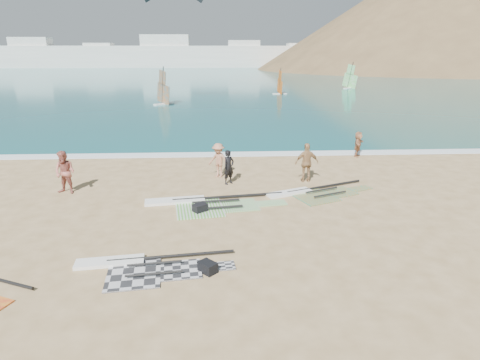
{
  "coord_description": "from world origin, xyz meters",
  "views": [
    {
      "loc": [
        -0.0,
        -12.43,
        6.33
      ],
      "look_at": [
        0.86,
        4.0,
        1.0
      ],
      "focal_mm": 30.0,
      "sensor_mm": 36.0,
      "label": 1
    }
  ],
  "objects_px": {
    "beachgoer_right": "(358,144)",
    "rig_grey": "(141,267)",
    "gear_bag_near": "(200,208)",
    "beachgoer_back": "(307,163)",
    "rig_orange": "(313,193)",
    "gear_bag_far": "(208,267)",
    "beachgoer_left": "(65,173)",
    "beachgoer_mid": "(218,160)",
    "rig_green": "(204,203)",
    "person_wetsuit": "(229,167)"
  },
  "relations": [
    {
      "from": "beachgoer_right",
      "to": "rig_orange",
      "type": "bearing_deg",
      "value": 174.92
    },
    {
      "from": "beachgoer_mid",
      "to": "rig_orange",
      "type": "bearing_deg",
      "value": -0.58
    },
    {
      "from": "rig_grey",
      "to": "beachgoer_mid",
      "type": "height_order",
      "value": "beachgoer_mid"
    },
    {
      "from": "rig_grey",
      "to": "beachgoer_left",
      "type": "xyz_separation_m",
      "value": [
        -4.65,
        7.01,
        0.95
      ]
    },
    {
      "from": "rig_orange",
      "to": "beachgoer_mid",
      "type": "relative_size",
      "value": 2.92
    },
    {
      "from": "beachgoer_left",
      "to": "beachgoer_right",
      "type": "bearing_deg",
      "value": 35.06
    },
    {
      "from": "gear_bag_near",
      "to": "beachgoer_left",
      "type": "relative_size",
      "value": 0.27
    },
    {
      "from": "rig_grey",
      "to": "rig_orange",
      "type": "relative_size",
      "value": 0.95
    },
    {
      "from": "beachgoer_left",
      "to": "beachgoer_back",
      "type": "relative_size",
      "value": 1.01
    },
    {
      "from": "gear_bag_near",
      "to": "beachgoer_back",
      "type": "distance_m",
      "value": 6.48
    },
    {
      "from": "rig_green",
      "to": "gear_bag_near",
      "type": "distance_m",
      "value": 0.87
    },
    {
      "from": "beachgoer_left",
      "to": "beachgoer_back",
      "type": "xyz_separation_m",
      "value": [
        11.45,
        1.15,
        -0.01
      ]
    },
    {
      "from": "rig_orange",
      "to": "gear_bag_far",
      "type": "height_order",
      "value": "gear_bag_far"
    },
    {
      "from": "gear_bag_near",
      "to": "beachgoer_mid",
      "type": "xyz_separation_m",
      "value": [
        0.77,
        4.81,
        0.73
      ]
    },
    {
      "from": "gear_bag_near",
      "to": "rig_orange",
      "type": "bearing_deg",
      "value": 20.6
    },
    {
      "from": "beachgoer_mid",
      "to": "person_wetsuit",
      "type": "bearing_deg",
      "value": -33.68
    },
    {
      "from": "rig_green",
      "to": "gear_bag_far",
      "type": "distance_m",
      "value": 5.56
    },
    {
      "from": "gear_bag_near",
      "to": "gear_bag_far",
      "type": "bearing_deg",
      "value": -84.79
    },
    {
      "from": "rig_grey",
      "to": "beachgoer_right",
      "type": "xyz_separation_m",
      "value": [
        11.06,
        12.98,
        0.74
      ]
    },
    {
      "from": "person_wetsuit",
      "to": "beachgoer_right",
      "type": "relative_size",
      "value": 1.09
    },
    {
      "from": "gear_bag_far",
      "to": "beachgoer_right",
      "type": "xyz_separation_m",
      "value": [
        9.01,
        13.32,
        0.63
      ]
    },
    {
      "from": "rig_grey",
      "to": "beachgoer_mid",
      "type": "relative_size",
      "value": 2.76
    },
    {
      "from": "rig_green",
      "to": "beachgoer_left",
      "type": "xyz_separation_m",
      "value": [
        -6.41,
        1.8,
        0.95
      ]
    },
    {
      "from": "rig_grey",
      "to": "gear_bag_far",
      "type": "height_order",
      "value": "gear_bag_far"
    },
    {
      "from": "rig_green",
      "to": "beachgoer_back",
      "type": "height_order",
      "value": "beachgoer_back"
    },
    {
      "from": "gear_bag_far",
      "to": "beachgoer_back",
      "type": "height_order",
      "value": "beachgoer_back"
    },
    {
      "from": "rig_green",
      "to": "beachgoer_back",
      "type": "xyz_separation_m",
      "value": [
        5.04,
        2.95,
        0.94
      ]
    },
    {
      "from": "gear_bag_far",
      "to": "rig_grey",
      "type": "bearing_deg",
      "value": 170.72
    },
    {
      "from": "rig_green",
      "to": "gear_bag_near",
      "type": "xyz_separation_m",
      "value": [
        -0.15,
        -0.85,
        0.12
      ]
    },
    {
      "from": "beachgoer_right",
      "to": "rig_grey",
      "type": "bearing_deg",
      "value": 167.32
    },
    {
      "from": "rig_green",
      "to": "rig_orange",
      "type": "distance_m",
      "value": 5.09
    },
    {
      "from": "person_wetsuit",
      "to": "beachgoer_back",
      "type": "distance_m",
      "value": 3.91
    },
    {
      "from": "rig_grey",
      "to": "beachgoer_left",
      "type": "height_order",
      "value": "beachgoer_left"
    },
    {
      "from": "rig_grey",
      "to": "rig_green",
      "type": "distance_m",
      "value": 5.51
    },
    {
      "from": "gear_bag_near",
      "to": "rig_grey",
      "type": "bearing_deg",
      "value": -110.33
    },
    {
      "from": "beachgoer_left",
      "to": "beachgoer_right",
      "type": "relative_size",
      "value": 1.27
    },
    {
      "from": "rig_orange",
      "to": "person_wetsuit",
      "type": "bearing_deg",
      "value": 133.81
    },
    {
      "from": "rig_orange",
      "to": "beachgoer_left",
      "type": "height_order",
      "value": "beachgoer_left"
    },
    {
      "from": "beachgoer_right",
      "to": "rig_green",
      "type": "bearing_deg",
      "value": 157.64
    },
    {
      "from": "rig_orange",
      "to": "beachgoer_back",
      "type": "xyz_separation_m",
      "value": [
        0.06,
        1.87,
        0.94
      ]
    },
    {
      "from": "rig_orange",
      "to": "beachgoer_back",
      "type": "distance_m",
      "value": 2.09
    },
    {
      "from": "rig_grey",
      "to": "gear_bag_near",
      "type": "height_order",
      "value": "gear_bag_near"
    },
    {
      "from": "beachgoer_left",
      "to": "rig_green",
      "type": "bearing_deg",
      "value": -1.41
    },
    {
      "from": "rig_grey",
      "to": "rig_orange",
      "type": "height_order",
      "value": "rig_orange"
    },
    {
      "from": "beachgoer_left",
      "to": "beachgoer_mid",
      "type": "relative_size",
      "value": 1.11
    },
    {
      "from": "beachgoer_right",
      "to": "gear_bag_near",
      "type": "bearing_deg",
      "value": 160.13
    },
    {
      "from": "gear_bag_near",
      "to": "beachgoer_right",
      "type": "bearing_deg",
      "value": 42.39
    },
    {
      "from": "rig_grey",
      "to": "gear_bag_near",
      "type": "relative_size",
      "value": 9.05
    },
    {
      "from": "rig_green",
      "to": "beachgoer_back",
      "type": "distance_m",
      "value": 5.91
    },
    {
      "from": "gear_bag_near",
      "to": "beachgoer_right",
      "type": "xyz_separation_m",
      "value": [
        9.44,
        8.62,
        0.61
      ]
    }
  ]
}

